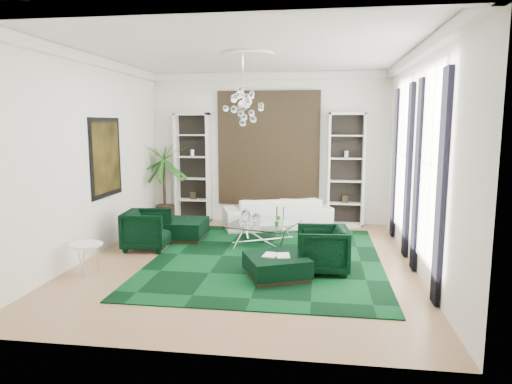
# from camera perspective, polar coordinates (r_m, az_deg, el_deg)

# --- Properties ---
(floor) EXTENTS (6.00, 7.00, 0.02)m
(floor) POSITION_cam_1_polar(r_m,az_deg,el_deg) (8.59, -1.15, -8.65)
(floor) COLOR tan
(floor) RESTS_ON ground
(ceiling) EXTENTS (6.00, 7.00, 0.02)m
(ceiling) POSITION_cam_1_polar(r_m,az_deg,el_deg) (8.30, -1.23, 17.42)
(ceiling) COLOR white
(ceiling) RESTS_ON ground
(wall_back) EXTENTS (6.00, 0.02, 3.80)m
(wall_back) POSITION_cam_1_polar(r_m,az_deg,el_deg) (11.70, 1.58, 5.46)
(wall_back) COLOR white
(wall_back) RESTS_ON ground
(wall_front) EXTENTS (6.00, 0.02, 3.80)m
(wall_front) POSITION_cam_1_polar(r_m,az_deg,el_deg) (4.81, -7.92, 0.98)
(wall_front) COLOR white
(wall_front) RESTS_ON ground
(wall_left) EXTENTS (0.02, 7.00, 3.80)m
(wall_left) POSITION_cam_1_polar(r_m,az_deg,el_deg) (9.20, -20.08, 4.11)
(wall_left) COLOR white
(wall_left) RESTS_ON ground
(wall_right) EXTENTS (0.02, 7.00, 3.80)m
(wall_right) POSITION_cam_1_polar(r_m,az_deg,el_deg) (8.29, 19.84, 3.70)
(wall_right) COLOR white
(wall_right) RESTS_ON ground
(crown_molding) EXTENTS (6.00, 7.00, 0.18)m
(crown_molding) POSITION_cam_1_polar(r_m,az_deg,el_deg) (8.29, -1.23, 16.67)
(crown_molding) COLOR white
(crown_molding) RESTS_ON ceiling
(ceiling_medallion) EXTENTS (0.90, 0.90, 0.05)m
(ceiling_medallion) POSITION_cam_1_polar(r_m,az_deg,el_deg) (8.59, -0.90, 16.86)
(ceiling_medallion) COLOR white
(ceiling_medallion) RESTS_ON ceiling
(tapestry) EXTENTS (2.50, 0.06, 2.80)m
(tapestry) POSITION_cam_1_polar(r_m,az_deg,el_deg) (11.65, 1.55, 5.44)
(tapestry) COLOR black
(tapestry) RESTS_ON wall_back
(shelving_left) EXTENTS (0.90, 0.38, 2.80)m
(shelving_left) POSITION_cam_1_polar(r_m,az_deg,el_deg) (11.92, -7.91, 3.03)
(shelving_left) COLOR white
(shelving_left) RESTS_ON floor
(shelving_right) EXTENTS (0.90, 0.38, 2.80)m
(shelving_right) POSITION_cam_1_polar(r_m,az_deg,el_deg) (11.48, 11.18, 2.74)
(shelving_right) COLOR white
(shelving_right) RESTS_ON floor
(painting) EXTENTS (0.04, 1.30, 1.60)m
(painting) POSITION_cam_1_polar(r_m,az_deg,el_deg) (9.72, -18.20, 4.12)
(painting) COLOR black
(painting) RESTS_ON wall_left
(window_near) EXTENTS (0.03, 1.10, 2.90)m
(window_near) POSITION_cam_1_polar(r_m,az_deg,el_deg) (7.41, 21.09, 3.12)
(window_near) COLOR white
(window_near) RESTS_ON wall_right
(curtain_near_a) EXTENTS (0.07, 0.30, 3.25)m
(curtain_near_a) POSITION_cam_1_polar(r_m,az_deg,el_deg) (6.68, 22.16, 0.36)
(curtain_near_a) COLOR black
(curtain_near_a) RESTS_ON floor
(curtain_near_b) EXTENTS (0.07, 0.30, 3.25)m
(curtain_near_b) POSITION_cam_1_polar(r_m,az_deg,el_deg) (8.19, 19.55, 1.90)
(curtain_near_b) COLOR black
(curtain_near_b) RESTS_ON floor
(window_far) EXTENTS (0.03, 1.10, 2.90)m
(window_far) POSITION_cam_1_polar(r_m,az_deg,el_deg) (9.76, 17.96, 4.44)
(window_far) COLOR white
(window_far) RESTS_ON wall_right
(curtain_far_a) EXTENTS (0.07, 0.30, 3.25)m
(curtain_far_a) POSITION_cam_1_polar(r_m,az_deg,el_deg) (9.01, 18.50, 2.51)
(curtain_far_a) COLOR black
(curtain_far_a) RESTS_ON floor
(curtain_far_b) EXTENTS (0.07, 0.30, 3.25)m
(curtain_far_b) POSITION_cam_1_polar(r_m,az_deg,el_deg) (10.54, 16.99, 3.39)
(curtain_far_b) COLOR black
(curtain_far_b) RESTS_ON floor
(rug) EXTENTS (4.20, 5.00, 0.02)m
(rug) POSITION_cam_1_polar(r_m,az_deg,el_deg) (8.72, 1.40, -8.25)
(rug) COLOR black
(rug) RESTS_ON floor
(sofa) EXTENTS (2.77, 1.83, 0.75)m
(sofa) POSITION_cam_1_polar(r_m,az_deg,el_deg) (11.16, 2.64, -2.59)
(sofa) COLOR white
(sofa) RESTS_ON floor
(armchair_left) EXTENTS (0.96, 0.94, 0.80)m
(armchair_left) POSITION_cam_1_polar(r_m,az_deg,el_deg) (9.52, -13.46, -4.60)
(armchair_left) COLOR black
(armchair_left) RESTS_ON floor
(armchair_right) EXTENTS (0.92, 0.90, 0.79)m
(armchair_right) POSITION_cam_1_polar(r_m,az_deg,el_deg) (7.92, 8.27, -7.14)
(armchair_right) COLOR black
(armchair_right) RESTS_ON floor
(coffee_table) EXTENTS (1.62, 1.62, 0.45)m
(coffee_table) POSITION_cam_1_polar(r_m,az_deg,el_deg) (9.68, 0.89, -5.21)
(coffee_table) COLOR white
(coffee_table) RESTS_ON floor
(ottoman_side) EXTENTS (1.00, 1.00, 0.44)m
(ottoman_side) POSITION_cam_1_polar(r_m,az_deg,el_deg) (10.18, -9.15, -4.68)
(ottoman_side) COLOR black
(ottoman_side) RESTS_ON floor
(ottoman_front) EXTENTS (1.24, 1.24, 0.38)m
(ottoman_front) POSITION_cam_1_polar(r_m,az_deg,el_deg) (7.62, 2.59, -9.33)
(ottoman_front) COLOR black
(ottoman_front) RESTS_ON floor
(book) EXTENTS (0.44, 0.30, 0.03)m
(book) POSITION_cam_1_polar(r_m,az_deg,el_deg) (7.56, 2.60, -7.86)
(book) COLOR white
(book) RESTS_ON ottoman_front
(side_table) EXTENTS (0.69, 0.69, 0.52)m
(side_table) POSITION_cam_1_polar(r_m,az_deg,el_deg) (8.28, -20.36, -7.90)
(side_table) COLOR white
(side_table) RESTS_ON floor
(palm) EXTENTS (1.76, 1.76, 2.64)m
(palm) POSITION_cam_1_polar(r_m,az_deg,el_deg) (11.92, -11.44, 2.54)
(palm) COLOR #226819
(palm) RESTS_ON floor
(chandelier) EXTENTS (0.90, 0.90, 0.70)m
(chandelier) POSITION_cam_1_polar(r_m,az_deg,el_deg) (8.38, -1.63, 10.74)
(chandelier) COLOR white
(chandelier) RESTS_ON ceiling
(table_plant) EXTENTS (0.15, 0.13, 0.23)m
(table_plant) POSITION_cam_1_polar(r_m,az_deg,el_deg) (9.30, 2.70, -3.63)
(table_plant) COLOR #226819
(table_plant) RESTS_ON coffee_table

